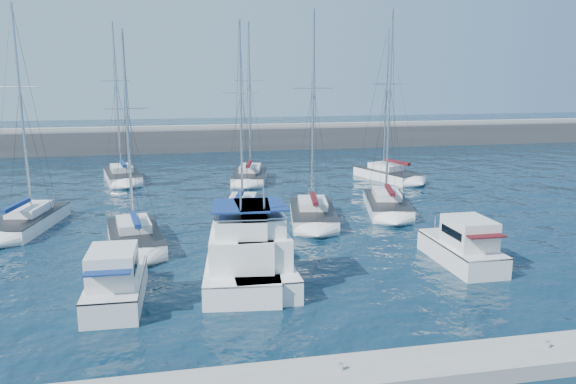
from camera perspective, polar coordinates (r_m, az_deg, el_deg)
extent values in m
plane|color=black|center=(30.31, -0.73, -8.51)|extent=(220.00, 220.00, 0.00)
cube|color=#424244|center=(80.64, -7.73, 5.02)|extent=(160.00, 6.00, 4.00)
cube|color=gray|center=(80.41, -7.78, 6.58)|extent=(160.00, 1.20, 0.50)
cube|color=gray|center=(20.49, 5.39, -18.29)|extent=(40.00, 2.20, 0.60)
cylinder|color=silver|center=(20.28, 5.41, -17.25)|extent=(0.16, 0.16, 0.25)
cylinder|color=silver|center=(23.67, 24.87, -13.88)|extent=(0.16, 0.16, 0.25)
cube|color=silver|center=(28.20, -16.99, -9.79)|extent=(2.59, 6.19, 1.60)
cube|color=#262628|center=(27.94, -17.08, -8.36)|extent=(2.64, 6.19, 0.08)
cube|color=silver|center=(26.96, -17.38, -7.21)|extent=(2.15, 2.89, 1.60)
cube|color=black|center=(26.93, -17.39, -7.05)|extent=(2.17, 2.33, 0.45)
cube|color=navy|center=(25.81, -17.72, -7.39)|extent=(2.00, 1.92, 0.07)
cube|color=white|center=(29.87, -4.68, -8.05)|extent=(4.59, 8.73, 1.60)
cube|color=#262628|center=(29.62, -4.71, -6.68)|extent=(4.66, 8.74, 0.08)
cube|color=white|center=(28.39, -4.73, -5.71)|extent=(3.52, 4.21, 1.60)
cube|color=black|center=(28.37, -4.73, -5.56)|extent=(3.49, 3.45, 0.45)
cube|color=white|center=(27.84, -4.77, -3.39)|extent=(2.77, 2.98, 0.90)
cube|color=navy|center=(27.60, -4.81, -1.38)|extent=(3.12, 3.40, 0.08)
cube|color=white|center=(29.97, -3.09, -7.95)|extent=(3.10, 8.21, 1.60)
cube|color=#262628|center=(29.73, -3.11, -6.59)|extent=(3.17, 8.21, 0.08)
cube|color=white|center=(28.52, -2.83, -5.60)|extent=(2.64, 3.80, 1.60)
cube|color=black|center=(28.50, -2.83, -5.45)|extent=(2.69, 3.04, 0.45)
cube|color=white|center=(27.98, -2.79, -3.28)|extent=(2.11, 2.66, 0.90)
cube|color=navy|center=(27.73, -2.81, -1.29)|extent=(2.37, 3.04, 0.08)
cube|color=silver|center=(33.62, 17.13, -6.25)|extent=(2.51, 6.13, 1.60)
cube|color=#262628|center=(33.40, 17.21, -5.03)|extent=(2.56, 6.13, 0.08)
cube|color=silver|center=(32.54, 17.93, -3.96)|extent=(2.13, 2.84, 1.60)
cube|color=black|center=(32.52, 17.94, -3.82)|extent=(2.17, 2.27, 0.45)
cube|color=#440D12|center=(31.53, 18.96, -3.97)|extent=(2.01, 1.87, 0.07)
cube|color=white|center=(43.16, -24.97, -2.99)|extent=(4.48, 8.58, 1.30)
cube|color=#262628|center=(43.01, -25.04, -2.18)|extent=(4.54, 8.59, 0.06)
cube|color=white|center=(43.39, -24.81, -1.60)|extent=(2.59, 3.87, 0.55)
cylinder|color=silver|center=(42.71, -25.48, 7.76)|extent=(0.18, 0.18, 13.75)
cylinder|color=silver|center=(41.74, -25.83, -1.42)|extent=(0.89, 4.03, 0.12)
cube|color=navy|center=(41.62, -25.90, -1.25)|extent=(1.04, 3.67, 0.28)
cube|color=silver|center=(36.71, -15.27, -4.77)|extent=(4.10, 7.97, 1.30)
cube|color=#262628|center=(36.53, -15.32, -3.82)|extent=(4.16, 7.98, 0.06)
cube|color=silver|center=(36.91, -15.42, -3.15)|extent=(2.42, 3.58, 0.55)
cylinder|color=silver|center=(36.14, -15.99, 6.31)|extent=(0.18, 0.18, 11.75)
cylinder|color=silver|center=(35.21, -15.24, -2.94)|extent=(0.69, 3.78, 0.12)
cube|color=navy|center=(35.08, -15.23, -2.74)|extent=(0.86, 3.44, 0.28)
cube|color=white|center=(42.03, -4.76, -2.27)|extent=(4.73, 8.56, 1.30)
cube|color=#262628|center=(41.88, -4.78, -1.43)|extent=(4.79, 8.57, 0.06)
cube|color=white|center=(42.29, -4.70, -0.85)|extent=(2.67, 3.89, 0.55)
cylinder|color=silver|center=(41.63, -4.81, 8.24)|extent=(0.18, 0.18, 12.96)
cylinder|color=silver|center=(40.51, -5.00, -0.63)|extent=(1.07, 3.96, 0.12)
cube|color=navy|center=(40.38, -5.02, -0.45)|extent=(1.20, 3.62, 0.28)
cube|color=silver|center=(41.05, 2.53, -2.58)|extent=(4.38, 8.03, 1.30)
cube|color=#262628|center=(40.90, 2.53, -1.72)|extent=(4.44, 8.04, 0.06)
cube|color=silver|center=(41.29, 2.49, -1.14)|extent=(2.56, 3.63, 0.55)
cylinder|color=silver|center=(40.57, 2.55, 8.60)|extent=(0.18, 0.18, 13.55)
cylinder|color=silver|center=(39.59, 2.66, -0.89)|extent=(0.78, 3.77, 0.12)
cube|color=#440D12|center=(39.46, 2.67, -0.71)|extent=(0.94, 3.43, 0.28)
cube|color=white|center=(44.74, 10.01, -1.53)|extent=(4.87, 8.52, 1.30)
cube|color=#262628|center=(44.60, 10.04, -0.74)|extent=(4.93, 8.53, 0.06)
cube|color=white|center=(45.02, 9.97, -0.21)|extent=(2.75, 3.88, 0.55)
cylinder|color=silver|center=(44.39, 10.26, 8.98)|extent=(0.18, 0.18, 13.97)
cylinder|color=silver|center=(43.25, 10.28, 0.03)|extent=(1.10, 3.92, 0.12)
cube|color=#440D12|center=(43.13, 10.30, 0.20)|extent=(1.22, 3.59, 0.28)
cube|color=white|center=(58.67, -16.46, 1.36)|extent=(4.37, 8.18, 1.30)
cube|color=#262628|center=(58.56, -16.50, 1.97)|extent=(4.43, 8.19, 0.06)
cube|color=white|center=(58.99, -16.57, 2.35)|extent=(2.54, 3.69, 0.55)
cylinder|color=silver|center=(58.57, -17.02, 9.38)|extent=(0.18, 0.18, 14.06)
cylinder|color=silver|center=(57.28, -16.43, 2.64)|extent=(0.83, 3.84, 0.12)
cube|color=navy|center=(57.16, -16.43, 2.77)|extent=(0.98, 3.50, 0.28)
cube|color=silver|center=(56.40, -3.88, 1.42)|extent=(4.64, 8.17, 1.30)
cube|color=#262628|center=(56.29, -3.89, 2.05)|extent=(4.70, 8.19, 0.06)
cube|color=silver|center=(56.71, -3.86, 2.45)|extent=(2.67, 3.71, 0.55)
cylinder|color=silver|center=(56.26, -3.94, 9.80)|extent=(0.18, 0.18, 14.10)
cylinder|color=silver|center=(55.01, -3.99, 2.73)|extent=(0.92, 3.79, 0.12)
cube|color=#440D12|center=(54.89, -4.00, 2.87)|extent=(1.06, 3.46, 0.28)
cube|color=white|center=(58.11, 10.14, 1.57)|extent=(5.35, 8.30, 1.30)
cube|color=#262628|center=(58.00, 10.16, 2.18)|extent=(5.41, 8.31, 0.06)
cube|color=white|center=(58.31, 9.87, 2.56)|extent=(2.94, 3.84, 0.55)
cylinder|color=silver|center=(57.83, 9.93, 9.41)|extent=(0.18, 0.18, 13.50)
cylinder|color=silver|center=(57.00, 10.95, 2.86)|extent=(1.37, 3.70, 0.12)
cube|color=#440D12|center=(56.90, 11.03, 3.00)|extent=(1.46, 3.41, 0.28)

